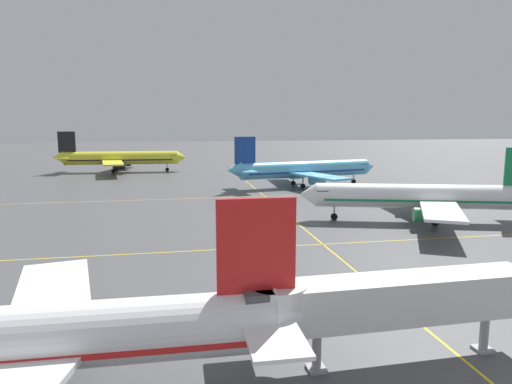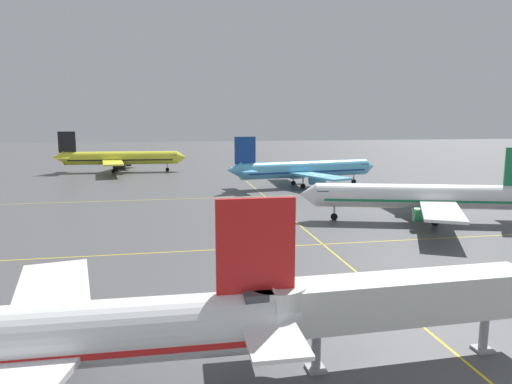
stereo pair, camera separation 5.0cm
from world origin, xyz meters
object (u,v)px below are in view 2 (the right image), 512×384
airliner_front_gate (3,341)px  airliner_third_row (304,169)px  airliner_far_left_stand (120,158)px  jet_bridge (369,302)px  airliner_second_row (422,197)px

airliner_front_gate → airliner_third_row: (37.64, 73.93, 0.20)m
airliner_far_left_stand → airliner_third_row: bearing=-40.5°
airliner_front_gate → airliner_far_left_stand: airliner_far_left_stand is taller
airliner_front_gate → jet_bridge: size_ratio=1.86×
airliner_second_row → airliner_far_left_stand: (-50.55, 74.89, 0.21)m
airliner_third_row → jet_bridge: airliner_third_row is taller
airliner_front_gate → airliner_second_row: bearing=39.2°
jet_bridge → airliner_front_gate: bearing=-178.4°
airliner_second_row → jet_bridge: 43.25m
airliner_front_gate → airliner_third_row: 82.96m
airliner_second_row → airliner_far_left_stand: size_ratio=0.93×
airliner_far_left_stand → jet_bridge: bearing=-76.6°
airliner_second_row → jet_bridge: size_ratio=1.88×
airliner_second_row → airliner_front_gate: bearing=-140.8°
airliner_front_gate → airliner_far_left_stand: size_ratio=0.92×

